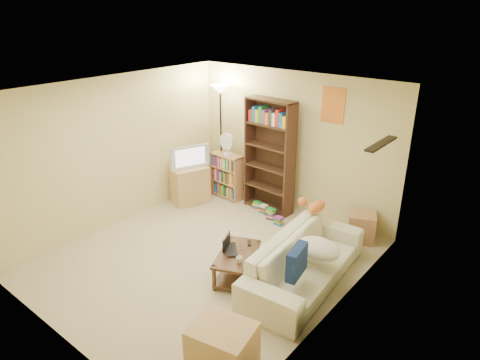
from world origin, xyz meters
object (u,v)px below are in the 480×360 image
object	(u,v)px
tabby_cat	(314,206)
end_cabinet	(223,348)
tall_bookshelf	(269,154)
tv_stand	(190,184)
desk_fan	(227,144)
laptop	(235,249)
floor_lamp	(220,108)
sofa	(305,261)
side_table	(361,227)
coffee_table	(237,262)
television	(188,156)
mug	(239,260)
short_bookshelf	(227,176)

from	to	relation	value
tabby_cat	end_cabinet	xyz separation A→B (m)	(0.49, -2.64, -0.47)
tall_bookshelf	end_cabinet	xyz separation A→B (m)	(1.81, -3.34, -0.82)
tv_stand	desk_fan	world-z (taller)	desk_fan
laptop	floor_lamp	xyz separation A→B (m)	(-2.01, 2.00, 1.32)
sofa	side_table	world-z (taller)	sofa
tabby_cat	tv_stand	distance (m)	2.71
side_table	sofa	bearing A→B (deg)	-94.27
sofa	coffee_table	size ratio (longest dim) A/B	2.33
tabby_cat	television	xyz separation A→B (m)	(-2.68, 0.04, 0.18)
sofa	floor_lamp	bearing A→B (deg)	56.25
coffee_table	floor_lamp	bearing A→B (deg)	112.37
floor_lamp	coffee_table	bearing A→B (deg)	-44.54
tv_stand	desk_fan	size ratio (longest dim) A/B	1.60
tabby_cat	tv_stand	xyz separation A→B (m)	(-2.68, 0.04, -0.38)
coffee_table	television	bearing A→B (deg)	126.27
tabby_cat	tv_stand	bearing A→B (deg)	179.19
floor_lamp	tv_stand	bearing A→B (deg)	-105.35
tabby_cat	end_cabinet	bearing A→B (deg)	-79.55
mug	tv_stand	distance (m)	2.86
side_table	end_cabinet	bearing A→B (deg)	-89.83
desk_fan	television	bearing A→B (deg)	-128.91
sofa	mug	size ratio (longest dim) A/B	18.83
sofa	television	size ratio (longest dim) A/B	3.08
laptop	sofa	bearing A→B (deg)	-106.90
mug	side_table	distance (m)	2.32
end_cabinet	tall_bookshelf	bearing A→B (deg)	118.51
coffee_table	desk_fan	bearing A→B (deg)	110.41
sofa	mug	distance (m)	0.89
coffee_table	tall_bookshelf	world-z (taller)	tall_bookshelf
coffee_table	mug	size ratio (longest dim) A/B	8.08
tall_bookshelf	short_bookshelf	bearing A→B (deg)	-173.89
tall_bookshelf	television	bearing A→B (deg)	-151.15
mug	tv_stand	world-z (taller)	tv_stand
sofa	tall_bookshelf	size ratio (longest dim) A/B	1.11
tv_stand	tall_bookshelf	size ratio (longest dim) A/B	0.34
laptop	end_cabinet	size ratio (longest dim) A/B	0.69
sofa	desk_fan	world-z (taller)	desk_fan
television	side_table	bearing A→B (deg)	-56.50
tabby_cat	short_bookshelf	world-z (taller)	short_bookshelf
end_cabinet	tv_stand	bearing A→B (deg)	139.86
floor_lamp	tall_bookshelf	bearing A→B (deg)	-1.73
tv_stand	tall_bookshelf	bearing A→B (deg)	47.12
television	short_bookshelf	size ratio (longest dim) A/B	0.84
side_table	tabby_cat	bearing A→B (deg)	-122.98
desk_fan	tv_stand	bearing A→B (deg)	-128.91
desk_fan	side_table	distance (m)	2.85
short_bookshelf	desk_fan	world-z (taller)	desk_fan
tabby_cat	coffee_table	xyz separation A→B (m)	(-0.42, -1.30, -0.49)
floor_lamp	end_cabinet	bearing A→B (deg)	-48.55
television	desk_fan	size ratio (longest dim) A/B	1.70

